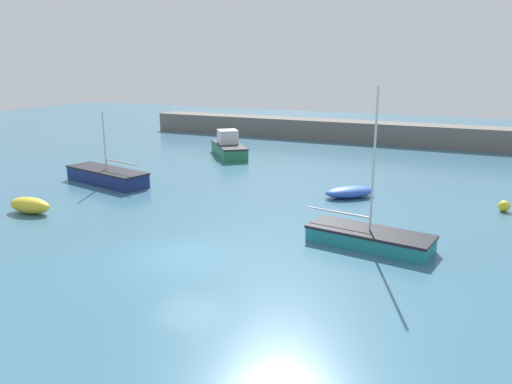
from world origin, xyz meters
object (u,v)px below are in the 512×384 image
object	(u,v)px
dinghy_near_pier	(30,205)
sailboat_short_mast	(107,176)
motorboat_with_cabin	(229,147)
open_tender_yellow	(350,192)
mooring_buoy_yellow	(504,206)
sailboat_tall_mast	(369,237)

from	to	relation	value
dinghy_near_pier	sailboat_short_mast	size ratio (longest dim) A/B	0.38
motorboat_with_cabin	sailboat_short_mast	size ratio (longest dim) A/B	0.87
open_tender_yellow	motorboat_with_cabin	size ratio (longest dim) A/B	0.56
motorboat_with_cabin	mooring_buoy_yellow	size ratio (longest dim) A/B	9.74
open_tender_yellow	sailboat_short_mast	world-z (taller)	sailboat_short_mast
motorboat_with_cabin	mooring_buoy_yellow	distance (m)	21.48
sailboat_short_mast	mooring_buoy_yellow	distance (m)	22.70
open_tender_yellow	sailboat_tall_mast	xyz separation A→B (m)	(2.73, -7.23, 0.06)
open_tender_yellow	sailboat_tall_mast	size ratio (longest dim) A/B	0.48
open_tender_yellow	sailboat_short_mast	size ratio (longest dim) A/B	0.49
motorboat_with_cabin	mooring_buoy_yellow	bearing A→B (deg)	28.68
sailboat_short_mast	dinghy_near_pier	bearing A→B (deg)	110.49
sailboat_tall_mast	open_tender_yellow	bearing A→B (deg)	119.07
dinghy_near_pier	sailboat_tall_mast	world-z (taller)	sailboat_tall_mast
open_tender_yellow	sailboat_short_mast	xyz separation A→B (m)	(-14.59, -3.15, 0.16)
sailboat_short_mast	mooring_buoy_yellow	xyz separation A→B (m)	(22.38, 3.77, -0.18)
mooring_buoy_yellow	sailboat_short_mast	bearing A→B (deg)	-170.44
open_tender_yellow	motorboat_with_cabin	distance (m)	14.85
motorboat_with_cabin	sailboat_tall_mast	world-z (taller)	sailboat_tall_mast
sailboat_tall_mast	sailboat_short_mast	bearing A→B (deg)	175.14
sailboat_tall_mast	mooring_buoy_yellow	bearing A→B (deg)	65.52
dinghy_near_pier	motorboat_with_cabin	bearing A→B (deg)	81.66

